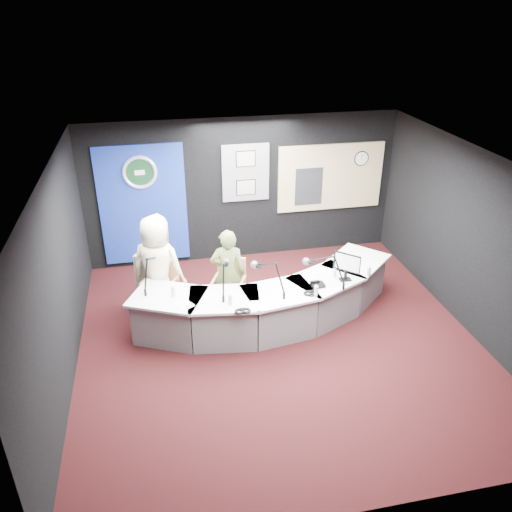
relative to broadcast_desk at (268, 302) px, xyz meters
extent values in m
plane|color=black|center=(0.05, -0.55, -0.38)|extent=(6.00, 6.00, 0.00)
cube|color=silver|center=(0.05, -0.55, 2.42)|extent=(6.00, 6.00, 0.02)
cube|color=black|center=(0.05, 2.45, 1.02)|extent=(6.00, 0.02, 2.80)
cube|color=black|center=(0.05, -3.55, 1.02)|extent=(6.00, 0.02, 2.80)
cube|color=black|center=(-2.95, -0.55, 1.02)|extent=(0.02, 6.00, 2.80)
cube|color=black|center=(3.05, -0.55, 1.02)|extent=(0.02, 6.00, 2.80)
cube|color=navy|center=(-1.85, 2.42, 0.88)|extent=(1.60, 0.05, 2.30)
torus|color=silver|center=(-1.85, 2.38, 1.52)|extent=(0.63, 0.07, 0.63)
cylinder|color=#0E341A|center=(-1.85, 2.38, 1.52)|extent=(0.48, 0.01, 0.48)
cube|color=slate|center=(0.10, 2.42, 1.38)|extent=(0.90, 0.04, 1.10)
cube|color=gray|center=(0.10, 2.39, 1.65)|extent=(0.34, 0.02, 0.27)
cube|color=gray|center=(0.10, 2.39, 1.09)|extent=(0.34, 0.02, 0.27)
cube|color=tan|center=(1.80, 2.42, 1.18)|extent=(2.12, 0.06, 1.32)
cube|color=#D6AF87|center=(1.80, 2.41, 1.18)|extent=(2.00, 0.02, 1.20)
cube|color=black|center=(1.35, 2.39, 1.03)|extent=(0.55, 0.02, 0.75)
cylinder|color=white|center=(2.40, 2.39, 1.52)|extent=(0.28, 0.01, 0.28)
cube|color=gray|center=(-1.83, 0.81, 0.24)|extent=(0.48, 0.34, 0.70)
imported|color=#FFF4CB|center=(-1.68, 0.60, 0.51)|extent=(1.02, 0.86, 1.76)
imported|color=#556334|center=(-0.58, 0.38, 0.39)|extent=(0.61, 0.45, 1.53)
cube|color=black|center=(1.20, -0.18, 0.70)|extent=(0.35, 0.34, 0.32)
cube|color=black|center=(0.71, -0.28, 0.40)|extent=(0.21, 0.17, 0.05)
torus|color=black|center=(0.55, -0.47, 0.39)|extent=(0.19, 0.19, 0.03)
torus|color=black|center=(-0.55, -0.75, 0.39)|extent=(0.22, 0.22, 0.04)
cube|color=white|center=(-1.35, -0.38, 0.38)|extent=(0.31, 0.34, 0.00)
cube|color=white|center=(-0.31, -0.64, 0.38)|extent=(0.23, 0.30, 0.00)
camera|label=1|loc=(-1.61, -6.76, 4.40)|focal=36.00mm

